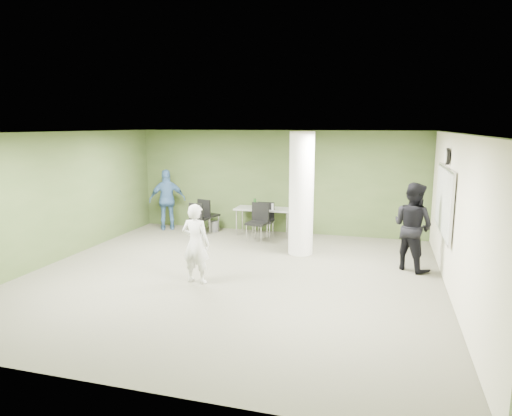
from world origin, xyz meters
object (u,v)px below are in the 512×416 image
(chair_back_left, at_px, (198,216))
(man_blue, at_px, (167,200))
(man_black, at_px, (413,226))
(woman_white, at_px, (196,244))
(folding_table, at_px, (264,210))

(chair_back_left, xyz_separation_m, man_blue, (-1.09, 0.36, 0.34))
(chair_back_left, bearing_deg, man_black, 175.50)
(woman_white, xyz_separation_m, man_blue, (-2.54, 3.89, 0.10))
(woman_white, distance_m, man_blue, 4.65)
(man_black, relative_size, man_blue, 1.05)
(woman_white, bearing_deg, chair_back_left, -63.14)
(woman_white, bearing_deg, man_blue, -52.34)
(folding_table, xyz_separation_m, woman_white, (-0.24, -4.04, 0.07))
(woman_white, height_order, man_black, man_black)
(chair_back_left, relative_size, man_blue, 0.52)
(folding_table, height_order, man_blue, man_blue)
(chair_back_left, relative_size, woman_white, 0.59)
(woman_white, distance_m, man_black, 4.39)
(folding_table, xyz_separation_m, man_black, (3.69, -2.09, 0.22))
(man_black, bearing_deg, folding_table, 8.71)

